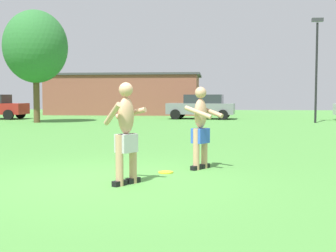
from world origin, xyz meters
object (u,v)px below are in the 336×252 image
object	(u,v)px
player_in_gray	(126,131)
car_gray_near_post	(202,106)
tree_left_field	(36,47)
frisbee	(166,172)
lamp_post	(317,59)
player_near	(201,126)

from	to	relation	value
player_in_gray	car_gray_near_post	size ratio (longest dim) A/B	0.38
tree_left_field	frisbee	bearing A→B (deg)	-60.26
lamp_post	tree_left_field	xyz separation A→B (m)	(-15.48, -1.29, 0.68)
player_near	lamp_post	bearing A→B (deg)	69.86
player_in_gray	lamp_post	distance (m)	19.52
car_gray_near_post	lamp_post	bearing A→B (deg)	-28.85
player_in_gray	lamp_post	size ratio (longest dim) A/B	0.30
player_in_gray	tree_left_field	bearing A→B (deg)	116.47
player_near	frisbee	distance (m)	1.21
tree_left_field	lamp_post	bearing A→B (deg)	4.75
player_in_gray	frisbee	distance (m)	1.58
car_gray_near_post	player_near	bearing A→B (deg)	-88.79
car_gray_near_post	lamp_post	xyz separation A→B (m)	(6.38, -3.52, 2.70)
lamp_post	player_in_gray	bearing A→B (deg)	-111.77
lamp_post	tree_left_field	world-z (taller)	tree_left_field
car_gray_near_post	tree_left_field	bearing A→B (deg)	-152.19
lamp_post	tree_left_field	distance (m)	15.55
player_near	car_gray_near_post	bearing A→B (deg)	91.21
frisbee	lamp_post	size ratio (longest dim) A/B	0.05
frisbee	tree_left_field	bearing A→B (deg)	119.74
player_near	car_gray_near_post	distance (m)	19.79
frisbee	car_gray_near_post	bearing A→B (deg)	89.31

